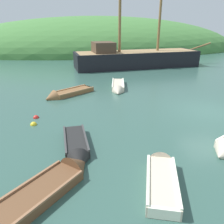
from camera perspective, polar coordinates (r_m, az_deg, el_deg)
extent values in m
plane|color=#33564C|center=(14.16, 23.20, 0.10)|extent=(120.00, 120.00, 0.00)
ellipsoid|color=#477F3D|center=(44.01, -3.50, 15.52)|extent=(53.81, 23.93, 11.91)
cube|color=black|center=(26.86, 6.31, 12.42)|extent=(14.52, 5.20, 2.56)
cube|color=#997A51|center=(26.69, 6.42, 15.03)|extent=(13.92, 4.84, 0.10)
cylinder|color=olive|center=(30.74, 21.50, 15.26)|extent=(2.95, 0.49, 0.97)
cylinder|color=olive|center=(27.59, 12.18, 23.44)|extent=(0.28, 0.28, 8.08)
cylinder|color=olive|center=(25.79, 2.01, 23.11)|extent=(0.30, 0.30, 7.27)
cube|color=#4C3828|center=(25.41, -2.22, 16.16)|extent=(2.45, 2.87, 1.10)
cube|color=beige|center=(18.10, 1.54, 6.74)|extent=(1.52, 3.14, 0.45)
cone|color=beige|center=(16.30, 1.54, 5.02)|extent=(1.02, 0.90, 0.89)
cube|color=white|center=(19.50, 1.53, 8.04)|extent=(0.85, 0.29, 0.31)
cube|color=white|center=(17.55, 1.54, 6.81)|extent=(0.88, 0.35, 0.05)
cube|color=white|center=(18.57, 1.54, 7.65)|extent=(0.88, 0.35, 0.05)
cube|color=white|center=(18.04, 0.18, 7.53)|extent=(0.67, 2.91, 0.07)
cube|color=white|center=(18.05, 2.91, 7.50)|extent=(0.67, 2.91, 0.07)
cube|color=beige|center=(7.48, 12.51, -17.76)|extent=(1.69, 2.63, 0.47)
cone|color=beige|center=(8.72, 12.06, -11.34)|extent=(1.04, 0.89, 0.89)
cube|color=white|center=(6.56, 13.06, -23.81)|extent=(0.83, 0.39, 0.33)
cube|color=white|center=(7.71, 12.48, -14.72)|extent=(0.87, 0.45, 0.05)
cube|color=white|center=(7.04, 12.79, -18.87)|extent=(0.87, 0.45, 0.05)
cube|color=white|center=(7.36, 16.13, -16.24)|extent=(0.87, 2.30, 0.07)
cube|color=white|center=(7.29, 9.21, -16.00)|extent=(0.87, 2.30, 0.07)
cube|color=brown|center=(16.55, -9.84, 4.87)|extent=(3.08, 2.59, 0.40)
cone|color=brown|center=(15.60, -15.44, 3.34)|extent=(1.18, 1.25, 1.00)
cube|color=#AE7B4F|center=(17.38, -5.93, 6.10)|extent=(0.64, 0.85, 0.28)
cube|color=#AE7B4F|center=(16.23, -11.39, 4.93)|extent=(0.70, 0.90, 0.05)
cube|color=#AE7B4F|center=(16.81, -8.40, 5.71)|extent=(0.70, 0.90, 0.05)
cube|color=#AE7B4F|center=(16.88, -10.87, 5.94)|extent=(2.48, 1.76, 0.07)
cube|color=#AE7B4F|center=(16.10, -8.87, 5.30)|extent=(2.48, 1.76, 0.07)
cube|color=black|center=(9.67, -9.26, -7.73)|extent=(1.05, 2.44, 0.42)
cone|color=black|center=(8.39, -8.43, -12.72)|extent=(0.91, 0.66, 0.88)
cube|color=#3B3B3B|center=(10.66, -9.77, -4.44)|extent=(0.84, 0.16, 0.30)
cube|color=#3B3B3B|center=(9.23, -9.11, -8.17)|extent=(0.86, 0.22, 0.05)
cube|color=#3B3B3B|center=(9.97, -9.51, -5.80)|extent=(0.86, 0.22, 0.05)
cube|color=#3B3B3B|center=(9.55, -11.89, -6.69)|extent=(0.20, 2.35, 0.07)
cube|color=#3B3B3B|center=(9.58, -6.82, -6.23)|extent=(0.20, 2.35, 0.07)
cone|color=beige|center=(9.78, 26.52, -9.67)|extent=(1.14, 1.35, 1.15)
cube|color=brown|center=(7.28, -19.35, -20.25)|extent=(2.95, 3.02, 0.41)
cone|color=brown|center=(8.26, -8.55, -13.43)|extent=(1.28, 1.27, 1.04)
cube|color=#8E6242|center=(7.43, -16.06, -17.37)|extent=(0.85, 0.83, 0.05)
cube|color=#8E6242|center=(6.98, -23.25, -21.48)|extent=(0.85, 0.83, 0.05)
cube|color=#8E6242|center=(6.81, -16.78, -20.71)|extent=(2.17, 2.27, 0.07)
cube|color=#8E6242|center=(7.48, -22.10, -17.11)|extent=(2.17, 2.27, 0.07)
sphere|color=yellow|center=(12.02, -19.35, -3.11)|extent=(0.33, 0.33, 0.33)
sphere|color=red|center=(12.85, -18.80, -1.42)|extent=(0.30, 0.30, 0.30)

